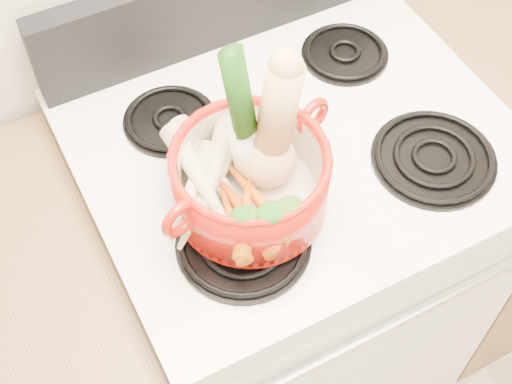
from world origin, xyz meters
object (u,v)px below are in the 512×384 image
stove_body (287,269)px  squash (268,129)px  dutch_oven (250,181)px  leek (244,123)px

stove_body → squash: (-0.11, -0.08, 0.66)m
dutch_oven → squash: bearing=8.0°
stove_body → leek: bearing=-154.2°
squash → leek: leek is taller
stove_body → squash: bearing=-141.8°
squash → leek: size_ratio=0.88×
dutch_oven → stove_body: bearing=17.9°
stove_body → dutch_oven: (-0.15, -0.10, 0.57)m
stove_body → leek: 0.69m
stove_body → leek: (-0.14, -0.07, 0.67)m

